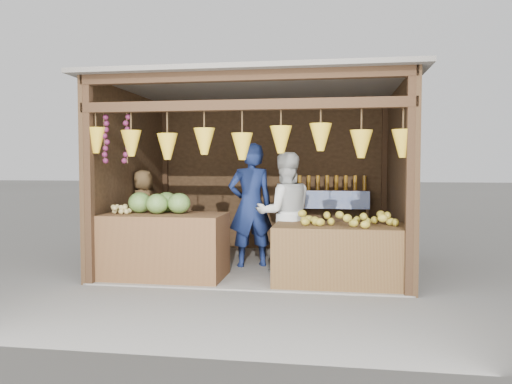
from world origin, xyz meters
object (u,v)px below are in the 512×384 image
woman_standing (285,213)px  vendor_seated (143,207)px  counter_left (165,246)px  counter_right (340,255)px  man_standing (251,206)px

woman_standing → vendor_seated: (-2.25, 0.50, 0.01)m
counter_left → woman_standing: size_ratio=0.95×
counter_left → counter_right: (2.28, -0.02, -0.05)m
counter_left → counter_right: size_ratio=0.96×
counter_left → woman_standing: bearing=19.9°
counter_right → woman_standing: woman_standing is taller
vendor_seated → counter_right: bearing=-161.6°
woman_standing → counter_left: bearing=2.0°
man_standing → woman_standing: (0.53, -0.34, -0.07)m
man_standing → vendor_seated: man_standing is taller
counter_left → woman_standing: woman_standing is taller
man_standing → vendor_seated: 1.72m
counter_right → woman_standing: size_ratio=0.98×
counter_right → counter_left: bearing=179.5°
woman_standing → man_standing: bearing=-50.1°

